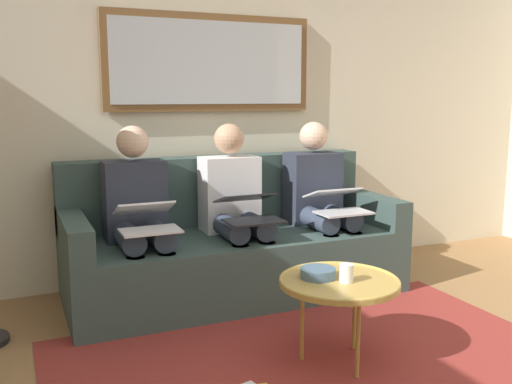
{
  "coord_description": "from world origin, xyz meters",
  "views": [
    {
      "loc": [
        1.35,
        1.4,
        1.32
      ],
      "look_at": [
        0.0,
        -1.7,
        0.75
      ],
      "focal_mm": 40.11,
      "sensor_mm": 36.0,
      "label": 1
    }
  ],
  "objects_px": {
    "coffee_table": "(339,283)",
    "laptop_white": "(147,218)",
    "laptop_silver": "(337,201)",
    "person_middle": "(235,205)",
    "couch": "(232,246)",
    "laptop_black": "(249,208)",
    "cup": "(347,273)",
    "person_left": "(320,198)",
    "bowl": "(318,273)",
    "framed_mirror": "(211,63)",
    "person_right": "(138,213)"
  },
  "relations": [
    {
      "from": "person_left",
      "to": "laptop_black",
      "type": "height_order",
      "value": "person_left"
    },
    {
      "from": "cup",
      "to": "person_left",
      "type": "xyz_separation_m",
      "value": [
        -0.53,
        -1.19,
        0.13
      ]
    },
    {
      "from": "framed_mirror",
      "to": "person_left",
      "type": "bearing_deg",
      "value": 144.47
    },
    {
      "from": "laptop_silver",
      "to": "laptop_white",
      "type": "bearing_deg",
      "value": -0.13
    },
    {
      "from": "cup",
      "to": "laptop_black",
      "type": "distance_m",
      "value": 0.97
    },
    {
      "from": "person_left",
      "to": "framed_mirror",
      "type": "bearing_deg",
      "value": -35.53
    },
    {
      "from": "couch",
      "to": "person_left",
      "type": "xyz_separation_m",
      "value": [
        -0.64,
        0.07,
        0.3
      ]
    },
    {
      "from": "laptop_white",
      "to": "laptop_silver",
      "type": "bearing_deg",
      "value": 179.87
    },
    {
      "from": "couch",
      "to": "person_middle",
      "type": "relative_size",
      "value": 1.93
    },
    {
      "from": "couch",
      "to": "person_middle",
      "type": "distance_m",
      "value": 0.31
    },
    {
      "from": "coffee_table",
      "to": "laptop_black",
      "type": "distance_m",
      "value": 0.94
    },
    {
      "from": "laptop_silver",
      "to": "laptop_white",
      "type": "relative_size",
      "value": 1.01
    },
    {
      "from": "coffee_table",
      "to": "cup",
      "type": "distance_m",
      "value": 0.07
    },
    {
      "from": "person_middle",
      "to": "laptop_black",
      "type": "distance_m",
      "value": 0.24
    },
    {
      "from": "couch",
      "to": "person_left",
      "type": "relative_size",
      "value": 1.93
    },
    {
      "from": "framed_mirror",
      "to": "laptop_white",
      "type": "distance_m",
      "value": 1.32
    },
    {
      "from": "couch",
      "to": "laptop_black",
      "type": "height_order",
      "value": "couch"
    },
    {
      "from": "coffee_table",
      "to": "laptop_white",
      "type": "xyz_separation_m",
      "value": [
        0.74,
        -0.91,
        0.21
      ]
    },
    {
      "from": "coffee_table",
      "to": "bowl",
      "type": "distance_m",
      "value": 0.11
    },
    {
      "from": "framed_mirror",
      "to": "laptop_black",
      "type": "bearing_deg",
      "value": 90.0
    },
    {
      "from": "couch",
      "to": "coffee_table",
      "type": "height_order",
      "value": "couch"
    },
    {
      "from": "framed_mirror",
      "to": "cup",
      "type": "distance_m",
      "value": 1.97
    },
    {
      "from": "framed_mirror",
      "to": "laptop_white",
      "type": "xyz_separation_m",
      "value": [
        0.64,
        0.69,
        -0.93
      ]
    },
    {
      "from": "bowl",
      "to": "person_right",
      "type": "distance_m",
      "value": 1.27
    },
    {
      "from": "bowl",
      "to": "coffee_table",
      "type": "bearing_deg",
      "value": 137.98
    },
    {
      "from": "couch",
      "to": "coffee_table",
      "type": "distance_m",
      "value": 1.23
    },
    {
      "from": "coffee_table",
      "to": "laptop_silver",
      "type": "distance_m",
      "value": 1.08
    },
    {
      "from": "couch",
      "to": "person_right",
      "type": "height_order",
      "value": "person_right"
    },
    {
      "from": "couch",
      "to": "laptop_silver",
      "type": "relative_size",
      "value": 6.09
    },
    {
      "from": "laptop_white",
      "to": "laptop_black",
      "type": "bearing_deg",
      "value": 180.0
    },
    {
      "from": "laptop_black",
      "to": "cup",
      "type": "bearing_deg",
      "value": 96.81
    },
    {
      "from": "bowl",
      "to": "person_left",
      "type": "bearing_deg",
      "value": -120.0
    },
    {
      "from": "laptop_silver",
      "to": "laptop_black",
      "type": "height_order",
      "value": "laptop_black"
    },
    {
      "from": "laptop_white",
      "to": "person_left",
      "type": "bearing_deg",
      "value": -169.58
    },
    {
      "from": "laptop_silver",
      "to": "person_middle",
      "type": "distance_m",
      "value": 0.68
    },
    {
      "from": "couch",
      "to": "person_right",
      "type": "relative_size",
      "value": 1.93
    },
    {
      "from": "person_right",
      "to": "person_left",
      "type": "bearing_deg",
      "value": 180.0
    },
    {
      "from": "cup",
      "to": "laptop_silver",
      "type": "bearing_deg",
      "value": -119.0
    },
    {
      "from": "laptop_silver",
      "to": "person_middle",
      "type": "bearing_deg",
      "value": -20.42
    },
    {
      "from": "person_left",
      "to": "laptop_silver",
      "type": "distance_m",
      "value": 0.24
    },
    {
      "from": "laptop_black",
      "to": "person_right",
      "type": "bearing_deg",
      "value": -20.2
    },
    {
      "from": "coffee_table",
      "to": "bowl",
      "type": "xyz_separation_m",
      "value": [
        0.08,
        -0.07,
        0.04
      ]
    },
    {
      "from": "framed_mirror",
      "to": "person_middle",
      "type": "bearing_deg",
      "value": 90.0
    },
    {
      "from": "couch",
      "to": "bowl",
      "type": "height_order",
      "value": "couch"
    },
    {
      "from": "couch",
      "to": "laptop_silver",
      "type": "bearing_deg",
      "value": 154.37
    },
    {
      "from": "framed_mirror",
      "to": "coffee_table",
      "type": "distance_m",
      "value": 1.97
    },
    {
      "from": "person_left",
      "to": "laptop_black",
      "type": "bearing_deg",
      "value": 20.2
    },
    {
      "from": "person_left",
      "to": "laptop_black",
      "type": "distance_m",
      "value": 0.68
    },
    {
      "from": "cup",
      "to": "bowl",
      "type": "distance_m",
      "value": 0.15
    },
    {
      "from": "coffee_table",
      "to": "person_right",
      "type": "distance_m",
      "value": 1.38
    }
  ]
}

